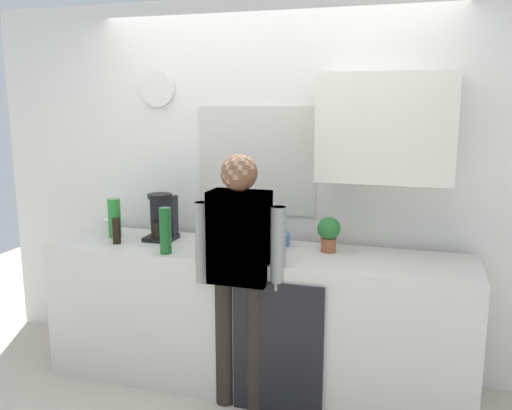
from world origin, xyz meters
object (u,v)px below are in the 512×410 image
object	(u,v)px
person_guest	(240,261)
bottle_green_wine	(165,231)
storage_canister	(220,238)
potted_plant	(329,232)
bottle_dark_sauce	(116,231)
mixing_bowl	(274,239)
bottle_clear_soda	(114,218)
cup_white_mug	(108,226)
person_at_sink	(240,261)
coffee_maker	(162,219)

from	to	relation	value
person_guest	bottle_green_wine	bearing A→B (deg)	-31.34
storage_canister	potted_plant	bearing A→B (deg)	14.40
bottle_dark_sauce	person_guest	size ratio (longest dim) A/B	0.11
bottle_green_wine	storage_canister	size ratio (longest dim) A/B	1.76
mixing_bowl	potted_plant	world-z (taller)	potted_plant
bottle_clear_soda	cup_white_mug	distance (m)	0.20
cup_white_mug	mixing_bowl	world-z (taller)	cup_white_mug
bottle_green_wine	bottle_dark_sauce	world-z (taller)	bottle_green_wine
storage_canister	person_at_sink	bearing A→B (deg)	-47.94
cup_white_mug	person_at_sink	distance (m)	1.28
mixing_bowl	person_at_sink	xyz separation A→B (m)	(-0.08, -0.47, -0.03)
bottle_dark_sauce	potted_plant	bearing A→B (deg)	9.06
mixing_bowl	storage_canister	bearing A→B (deg)	-141.57
potted_plant	bottle_dark_sauce	bearing A→B (deg)	-170.94
potted_plant	storage_canister	xyz separation A→B (m)	(-0.68, -0.18, -0.05)
cup_white_mug	potted_plant	distance (m)	1.67
cup_white_mug	potted_plant	xyz separation A→B (m)	(1.66, -0.04, 0.08)
bottle_green_wine	potted_plant	xyz separation A→B (m)	(0.99, 0.35, -0.02)
coffee_maker	bottle_clear_soda	bearing A→B (deg)	-171.48
bottle_green_wine	potted_plant	bearing A→B (deg)	19.47
mixing_bowl	person_at_sink	world-z (taller)	person_at_sink
coffee_maker	mixing_bowl	size ratio (longest dim) A/B	1.50
potted_plant	person_guest	distance (m)	0.64
coffee_maker	potted_plant	size ratio (longest dim) A/B	1.43
potted_plant	person_at_sink	bearing A→B (deg)	-138.71
bottle_green_wine	bottle_dark_sauce	size ratio (longest dim) A/B	1.67
coffee_maker	person_guest	xyz separation A→B (m)	(0.71, -0.39, -0.14)
mixing_bowl	potted_plant	bearing A→B (deg)	-8.96
bottle_dark_sauce	cup_white_mug	bearing A→B (deg)	131.54
cup_white_mug	storage_canister	size ratio (longest dim) A/B	0.56
storage_canister	person_guest	xyz separation A→B (m)	(0.21, -0.24, -0.07)
mixing_bowl	storage_canister	world-z (taller)	storage_canister
bottle_clear_soda	cup_white_mug	bearing A→B (deg)	138.38
person_guest	potted_plant	bearing A→B (deg)	-163.28
storage_canister	person_at_sink	world-z (taller)	person_at_sink
cup_white_mug	mixing_bowl	size ratio (longest dim) A/B	0.43
mixing_bowl	person_guest	distance (m)	0.48
bottle_dark_sauce	person_at_sink	world-z (taller)	person_at_sink
bottle_green_wine	cup_white_mug	size ratio (longest dim) A/B	3.16
mixing_bowl	person_at_sink	bearing A→B (deg)	-100.08
bottle_clear_soda	coffee_maker	bearing A→B (deg)	8.52
bottle_dark_sauce	storage_canister	world-z (taller)	bottle_dark_sauce
bottle_dark_sauce	potted_plant	size ratio (longest dim) A/B	0.78
coffee_maker	mixing_bowl	bearing A→B (deg)	6.01
bottle_dark_sauce	person_guest	bearing A→B (deg)	-10.97
cup_white_mug	storage_canister	bearing A→B (deg)	-12.55
mixing_bowl	potted_plant	size ratio (longest dim) A/B	0.96
coffee_maker	bottle_green_wine	world-z (taller)	coffee_maker
cup_white_mug	bottle_dark_sauce	bearing A→B (deg)	-48.46
bottle_green_wine	person_guest	bearing A→B (deg)	-6.77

